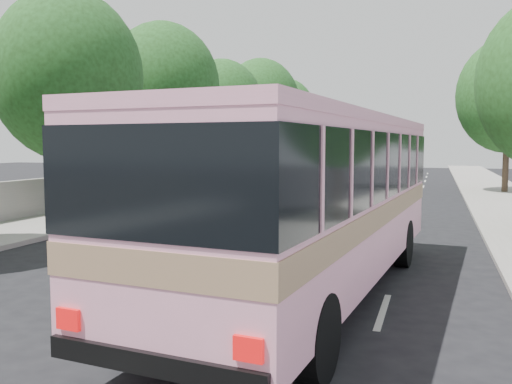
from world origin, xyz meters
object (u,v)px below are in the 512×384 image
at_px(pink_taxi, 295,216).
at_px(tour_coach_rear, 310,152).
at_px(white_pickup, 275,186).
at_px(tour_coach_front, 250,154).
at_px(pink_bus, 315,185).

xyz_separation_m(pink_taxi, tour_coach_rear, (-7.30, 34.07, 1.38)).
xyz_separation_m(white_pickup, tour_coach_rear, (-3.16, 22.27, 1.46)).
relative_size(white_pickup, tour_coach_rear, 0.42).
xyz_separation_m(tour_coach_front, tour_coach_rear, (-0.00, 17.13, -0.14)).
distance_m(pink_taxi, tour_coach_rear, 34.87).
xyz_separation_m(white_pickup, tour_coach_front, (-3.16, 5.14, 1.60)).
xyz_separation_m(pink_taxi, white_pickup, (-4.14, 11.80, -0.07)).
height_order(white_pickup, tour_coach_front, tour_coach_front).
height_order(tour_coach_front, tour_coach_rear, tour_coach_front).
relative_size(pink_taxi, white_pickup, 0.94).
bearing_deg(pink_taxi, tour_coach_front, 107.16).
height_order(pink_bus, white_pickup, pink_bus).
distance_m(pink_bus, tour_coach_front, 24.21).
xyz_separation_m(pink_bus, white_pickup, (-5.93, 17.30, -1.45)).
bearing_deg(tour_coach_rear, pink_bus, -71.13).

